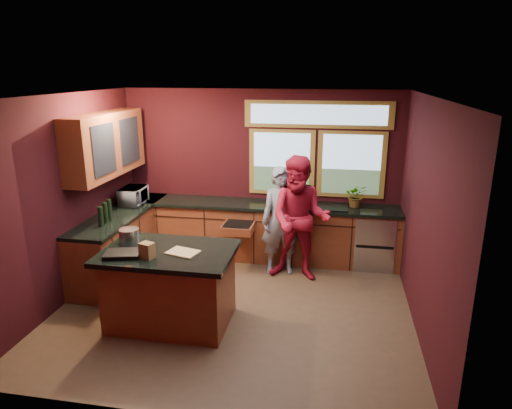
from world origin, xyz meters
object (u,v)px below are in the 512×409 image
(person_grey, at_px, (281,221))
(cutting_board, at_px, (183,252))
(island, at_px, (170,286))
(person_red, at_px, (300,219))
(stock_pot, at_px, (129,236))

(person_grey, xyz_separation_m, cutting_board, (-0.93, -1.73, 0.14))
(island, bearing_deg, person_grey, 56.07)
(person_grey, height_order, cutting_board, person_grey)
(island, xyz_separation_m, person_grey, (1.13, 1.68, 0.34))
(cutting_board, bearing_deg, person_grey, 61.72)
(island, bearing_deg, person_red, 46.81)
(island, height_order, person_grey, person_grey)
(person_red, bearing_deg, person_grey, 155.88)
(person_grey, height_order, person_red, person_red)
(island, xyz_separation_m, person_red, (1.42, 1.52, 0.44))
(island, relative_size, stock_pot, 6.46)
(cutting_board, bearing_deg, island, 165.96)
(island, height_order, cutting_board, cutting_board)
(person_red, bearing_deg, stock_pot, -139.59)
(island, xyz_separation_m, cutting_board, (0.20, -0.05, 0.48))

